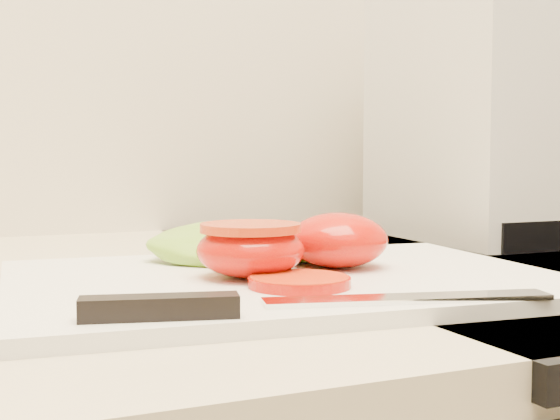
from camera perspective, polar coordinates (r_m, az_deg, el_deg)
name	(u,v)px	position (r m, az deg, el deg)	size (l,w,h in m)	color
cutting_board	(286,282)	(0.55, 0.42, -5.26)	(0.38, 0.27, 0.01)	white
tomato_half_dome	(338,240)	(0.58, 4.25, -2.20)	(0.07, 0.07, 0.04)	red
tomato_half_cut	(250,248)	(0.54, -2.17, -2.77)	(0.07, 0.07, 0.04)	red
tomato_slice_0	(299,282)	(0.50, 1.43, -5.26)	(0.06, 0.06, 0.01)	#D0551E
lettuce_leaf_0	(234,245)	(0.62, -3.40, -2.55)	(0.14, 0.09, 0.03)	#94C333
lettuce_leaf_1	(288,243)	(0.64, 0.59, -2.39)	(0.11, 0.08, 0.02)	#94C333
knife	(264,304)	(0.43, -1.19, -6.86)	(0.27, 0.06, 0.01)	silver
appliance	(496,104)	(0.91, 15.52, 7.51)	(0.20, 0.25, 0.30)	silver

